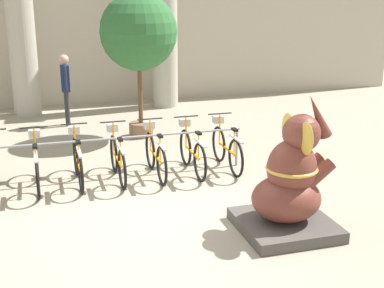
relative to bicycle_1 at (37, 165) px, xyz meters
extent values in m
plane|color=#9E937F|center=(1.79, -1.80, -0.42)|extent=(60.00, 60.00, 0.00)
cube|color=#B2A893|center=(1.79, 6.80, 2.58)|extent=(20.00, 0.20, 6.00)
cylinder|color=#ADA899|center=(-0.16, 5.80, 2.08)|extent=(0.72, 0.72, 5.00)
cylinder|color=#ADA899|center=(3.73, 5.80, 2.08)|extent=(0.72, 0.72, 5.00)
cylinder|color=gray|center=(3.78, 0.15, -0.04)|extent=(0.05, 0.05, 0.75)
cylinder|color=gray|center=(1.41, 0.15, 0.33)|extent=(4.84, 0.04, 0.04)
torus|color=black|center=(0.00, 0.45, -0.06)|extent=(0.05, 0.72, 0.72)
torus|color=black|center=(0.00, -0.51, -0.06)|extent=(0.05, 0.72, 0.72)
cube|color=orange|center=(0.00, -0.03, -0.01)|extent=(0.04, 0.86, 0.04)
cube|color=#BCBCBC|center=(0.00, -0.51, 0.32)|extent=(0.06, 0.60, 0.03)
cylinder|color=orange|center=(0.00, -0.41, 0.19)|extent=(0.03, 0.03, 0.50)
cube|color=black|center=(0.00, -0.41, 0.47)|extent=(0.08, 0.18, 0.04)
cylinder|color=orange|center=(0.00, 0.41, 0.26)|extent=(0.03, 0.03, 0.64)
cylinder|color=black|center=(0.00, 0.41, 0.58)|extent=(0.48, 0.03, 0.03)
cube|color=#BCBCBC|center=(0.00, 0.51, 0.44)|extent=(0.20, 0.16, 0.14)
torus|color=black|center=(0.71, 0.50, -0.06)|extent=(0.05, 0.72, 0.72)
torus|color=black|center=(0.71, -0.46, -0.06)|extent=(0.05, 0.72, 0.72)
cube|color=orange|center=(0.71, 0.02, -0.01)|extent=(0.04, 0.86, 0.04)
cube|color=#BCBCBC|center=(0.71, -0.46, 0.32)|extent=(0.06, 0.60, 0.03)
cylinder|color=orange|center=(0.71, -0.36, 0.19)|extent=(0.03, 0.03, 0.50)
cube|color=black|center=(0.71, -0.36, 0.47)|extent=(0.08, 0.18, 0.04)
cylinder|color=orange|center=(0.71, 0.46, 0.26)|extent=(0.03, 0.03, 0.64)
cylinder|color=black|center=(0.71, 0.46, 0.58)|extent=(0.48, 0.03, 0.03)
cube|color=#BCBCBC|center=(0.71, 0.56, 0.44)|extent=(0.20, 0.16, 0.14)
torus|color=black|center=(1.41, 0.45, -0.06)|extent=(0.05, 0.72, 0.72)
torus|color=black|center=(1.41, -0.50, -0.06)|extent=(0.05, 0.72, 0.72)
cube|color=orange|center=(1.41, -0.03, -0.01)|extent=(0.04, 0.86, 0.04)
cube|color=#BCBCBC|center=(1.41, -0.50, 0.32)|extent=(0.06, 0.60, 0.03)
cylinder|color=orange|center=(1.41, -0.40, 0.19)|extent=(0.03, 0.03, 0.50)
cube|color=black|center=(1.41, -0.40, 0.47)|extent=(0.08, 0.18, 0.04)
cylinder|color=orange|center=(1.41, 0.41, 0.26)|extent=(0.03, 0.03, 0.64)
cylinder|color=black|center=(1.41, 0.41, 0.58)|extent=(0.48, 0.03, 0.03)
cube|color=#BCBCBC|center=(1.41, 0.51, 0.44)|extent=(0.20, 0.16, 0.14)
torus|color=black|center=(2.12, 0.47, -0.06)|extent=(0.05, 0.72, 0.72)
torus|color=black|center=(2.12, -0.49, -0.06)|extent=(0.05, 0.72, 0.72)
cube|color=orange|center=(2.12, -0.01, -0.01)|extent=(0.04, 0.86, 0.04)
cube|color=#BCBCBC|center=(2.12, -0.49, 0.32)|extent=(0.06, 0.60, 0.03)
cylinder|color=orange|center=(2.12, -0.39, 0.19)|extent=(0.03, 0.03, 0.50)
cube|color=black|center=(2.12, -0.39, 0.47)|extent=(0.08, 0.18, 0.04)
cylinder|color=orange|center=(2.12, 0.43, 0.26)|extent=(0.03, 0.03, 0.64)
cylinder|color=black|center=(2.12, 0.43, 0.58)|extent=(0.48, 0.03, 0.03)
cube|color=#BCBCBC|center=(2.12, 0.53, 0.44)|extent=(0.20, 0.16, 0.14)
torus|color=black|center=(2.82, 0.46, -0.06)|extent=(0.05, 0.72, 0.72)
torus|color=black|center=(2.82, -0.50, -0.06)|extent=(0.05, 0.72, 0.72)
cube|color=orange|center=(2.82, -0.02, -0.01)|extent=(0.04, 0.86, 0.04)
cube|color=#BCBCBC|center=(2.82, -0.50, 0.32)|extent=(0.06, 0.60, 0.03)
cylinder|color=orange|center=(2.82, -0.40, 0.19)|extent=(0.03, 0.03, 0.50)
cube|color=black|center=(2.82, -0.40, 0.47)|extent=(0.08, 0.18, 0.04)
cylinder|color=orange|center=(2.82, 0.42, 0.26)|extent=(0.03, 0.03, 0.64)
cylinder|color=black|center=(2.82, 0.42, 0.58)|extent=(0.48, 0.03, 0.03)
cube|color=#BCBCBC|center=(2.82, 0.52, 0.44)|extent=(0.20, 0.16, 0.14)
torus|color=black|center=(3.53, 0.50, -0.06)|extent=(0.05, 0.72, 0.72)
torus|color=black|center=(3.53, -0.46, -0.06)|extent=(0.05, 0.72, 0.72)
cube|color=orange|center=(3.53, 0.02, -0.01)|extent=(0.04, 0.86, 0.04)
cube|color=#BCBCBC|center=(3.53, -0.46, 0.32)|extent=(0.06, 0.60, 0.03)
cylinder|color=orange|center=(3.53, -0.36, 0.19)|extent=(0.03, 0.03, 0.50)
cube|color=black|center=(3.53, -0.36, 0.47)|extent=(0.08, 0.18, 0.04)
cylinder|color=orange|center=(3.53, 0.46, 0.26)|extent=(0.03, 0.03, 0.64)
cylinder|color=black|center=(3.53, 0.46, 0.58)|extent=(0.48, 0.03, 0.03)
cube|color=#BCBCBC|center=(3.53, 0.56, 0.44)|extent=(0.20, 0.16, 0.14)
cube|color=#4C4742|center=(3.41, -2.78, -0.33)|extent=(1.32, 1.32, 0.17)
ellipsoid|color=brown|center=(3.41, -2.78, 0.08)|extent=(1.02, 0.90, 0.66)
ellipsoid|color=brown|center=(3.47, -2.78, 0.53)|extent=(0.72, 0.66, 0.84)
sphere|color=brown|center=(3.59, -2.78, 1.04)|extent=(0.54, 0.54, 0.54)
ellipsoid|color=gold|center=(3.51, -2.51, 1.04)|extent=(0.08, 0.38, 0.46)
ellipsoid|color=gold|center=(3.51, -3.05, 1.04)|extent=(0.08, 0.38, 0.46)
cone|color=brown|center=(3.83, -2.78, 1.27)|extent=(0.46, 0.19, 0.68)
cylinder|color=brown|center=(3.80, -2.63, 0.44)|extent=(0.53, 0.18, 0.48)
cylinder|color=brown|center=(3.80, -2.93, 0.44)|extent=(0.53, 0.18, 0.48)
torus|color=gold|center=(3.47, -2.78, 0.53)|extent=(0.74, 0.74, 0.05)
cylinder|color=#28282D|center=(0.81, 4.41, 0.02)|extent=(0.11, 0.11, 0.87)
cylinder|color=#28282D|center=(0.81, 4.24, 0.02)|extent=(0.11, 0.11, 0.87)
cube|color=#1E284C|center=(0.81, 4.33, 0.78)|extent=(0.20, 0.32, 0.66)
sphere|color=tan|center=(0.81, 4.33, 1.25)|extent=(0.24, 0.24, 0.24)
cylinder|color=#1E284C|center=(0.81, 4.53, 0.82)|extent=(0.07, 0.07, 0.59)
cylinder|color=#1E284C|center=(0.81, 4.13, 0.82)|extent=(0.07, 0.07, 0.59)
cylinder|color=brown|center=(2.40, 2.78, -0.25)|extent=(0.56, 0.56, 0.33)
cylinder|color=brown|center=(2.40, 2.78, 0.61)|extent=(0.10, 0.10, 1.40)
sphere|color=#2D6633|center=(2.40, 2.78, 2.01)|extent=(1.74, 1.74, 1.74)
camera|label=1|loc=(0.09, -9.20, 3.03)|focal=50.00mm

